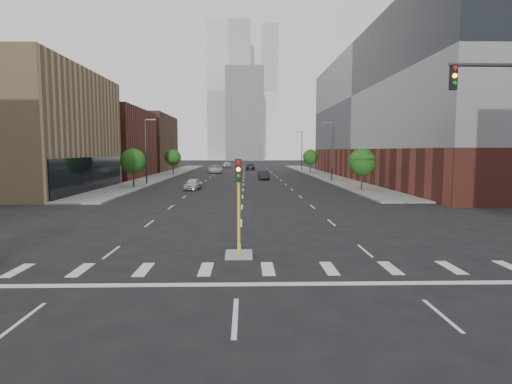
{
  "coord_description": "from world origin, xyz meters",
  "views": [
    {
      "loc": [
        0.3,
        -9.87,
        4.77
      ],
      "look_at": [
        0.88,
        13.41,
        2.5
      ],
      "focal_mm": 30.0,
      "sensor_mm": 36.0,
      "label": 1
    }
  ],
  "objects_px": {
    "car_near_left": "(193,184)",
    "median_traffic_signal": "(239,236)",
    "car_mid_right": "(264,175)",
    "car_far_left": "(215,169)",
    "car_deep_right": "(250,167)",
    "car_distant": "(227,165)"
  },
  "relations": [
    {
      "from": "car_far_left",
      "to": "car_deep_right",
      "type": "xyz_separation_m",
      "value": [
        7.64,
        13.97,
        -0.03
      ]
    },
    {
      "from": "median_traffic_signal",
      "to": "car_distant",
      "type": "xyz_separation_m",
      "value": [
        -4.78,
        98.8,
        -0.11
      ]
    },
    {
      "from": "car_deep_right",
      "to": "car_near_left",
      "type": "bearing_deg",
      "value": -97.68
    },
    {
      "from": "car_near_left",
      "to": "car_distant",
      "type": "relative_size",
      "value": 0.81
    },
    {
      "from": "car_near_left",
      "to": "car_far_left",
      "type": "relative_size",
      "value": 0.68
    },
    {
      "from": "median_traffic_signal",
      "to": "car_near_left",
      "type": "bearing_deg",
      "value": 100.42
    },
    {
      "from": "car_near_left",
      "to": "car_distant",
      "type": "bearing_deg",
      "value": 95.63
    },
    {
      "from": "car_deep_right",
      "to": "car_distant",
      "type": "height_order",
      "value": "car_distant"
    },
    {
      "from": "median_traffic_signal",
      "to": "car_deep_right",
      "type": "relative_size",
      "value": 0.8
    },
    {
      "from": "car_mid_right",
      "to": "car_far_left",
      "type": "height_order",
      "value": "car_far_left"
    },
    {
      "from": "median_traffic_signal",
      "to": "car_far_left",
      "type": "distance_m",
      "value": 72.35
    },
    {
      "from": "car_deep_right",
      "to": "car_distant",
      "type": "relative_size",
      "value": 1.08
    },
    {
      "from": "car_near_left",
      "to": "median_traffic_signal",
      "type": "bearing_deg",
      "value": -72.8
    },
    {
      "from": "car_near_left",
      "to": "car_mid_right",
      "type": "xyz_separation_m",
      "value": [
        9.36,
        17.69,
        0.04
      ]
    },
    {
      "from": "car_deep_right",
      "to": "car_distant",
      "type": "xyz_separation_m",
      "value": [
        -6.28,
        12.75,
        0.07
      ]
    },
    {
      "from": "car_mid_right",
      "to": "car_far_left",
      "type": "xyz_separation_m",
      "value": [
        -9.41,
        21.28,
        0.1
      ]
    },
    {
      "from": "median_traffic_signal",
      "to": "car_distant",
      "type": "bearing_deg",
      "value": 92.77
    },
    {
      "from": "car_far_left",
      "to": "car_deep_right",
      "type": "height_order",
      "value": "car_far_left"
    },
    {
      "from": "car_near_left",
      "to": "car_mid_right",
      "type": "bearing_deg",
      "value": 68.89
    },
    {
      "from": "median_traffic_signal",
      "to": "car_near_left",
      "type": "xyz_separation_m",
      "value": [
        -6.09,
        33.12,
        -0.28
      ]
    },
    {
      "from": "car_far_left",
      "to": "car_deep_right",
      "type": "distance_m",
      "value": 15.92
    },
    {
      "from": "car_far_left",
      "to": "car_deep_right",
      "type": "relative_size",
      "value": 1.09
    }
  ]
}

